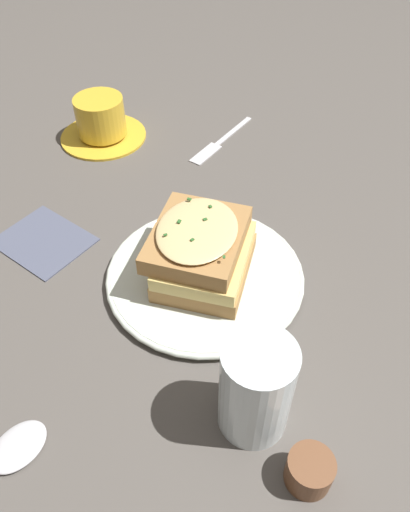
{
  "coord_description": "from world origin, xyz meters",
  "views": [
    {
      "loc": [
        0.27,
        -0.32,
        0.48
      ],
      "look_at": [
        0.01,
        0.02,
        0.04
      ],
      "focal_mm": 35.0,
      "sensor_mm": 36.0,
      "label": 1
    }
  ],
  "objects_px": {
    "water_glass": "(256,388)",
    "spoon": "(8,452)",
    "teacup_with_saucer": "(101,121)",
    "dinner_plate": "(205,276)",
    "napkin": "(44,241)",
    "sandwich": "(203,252)",
    "condiment_pot": "(309,471)",
    "fork": "(217,144)"
  },
  "relations": [
    {
      "from": "dinner_plate",
      "to": "napkin",
      "type": "relative_size",
      "value": 2.1
    },
    {
      "from": "teacup_with_saucer",
      "to": "condiment_pot",
      "type": "bearing_deg",
      "value": -159.28
    },
    {
      "from": "water_glass",
      "to": "condiment_pot",
      "type": "xyz_separation_m",
      "value": [
        0.08,
        -0.02,
        -0.04
      ]
    },
    {
      "from": "dinner_plate",
      "to": "water_glass",
      "type": "height_order",
      "value": "water_glass"
    },
    {
      "from": "dinner_plate",
      "to": "water_glass",
      "type": "xyz_separation_m",
      "value": [
        0.15,
        -0.12,
        0.05
      ]
    },
    {
      "from": "teacup_with_saucer",
      "to": "water_glass",
      "type": "xyz_separation_m",
      "value": [
        0.5,
        -0.28,
        0.03
      ]
    },
    {
      "from": "dinner_plate",
      "to": "napkin",
      "type": "height_order",
      "value": "dinner_plate"
    },
    {
      "from": "teacup_with_saucer",
      "to": "dinner_plate",
      "type": "bearing_deg",
      "value": -156.4
    },
    {
      "from": "water_glass",
      "to": "spoon",
      "type": "height_order",
      "value": "water_glass"
    },
    {
      "from": "sandwich",
      "to": "spoon",
      "type": "distance_m",
      "value": 0.3
    },
    {
      "from": "napkin",
      "to": "condiment_pot",
      "type": "height_order",
      "value": "condiment_pot"
    },
    {
      "from": "sandwich",
      "to": "spoon",
      "type": "bearing_deg",
      "value": -92.19
    },
    {
      "from": "sandwich",
      "to": "condiment_pot",
      "type": "xyz_separation_m",
      "value": [
        0.23,
        -0.14,
        -0.03
      ]
    },
    {
      "from": "spoon",
      "to": "napkin",
      "type": "relative_size",
      "value": 1.44
    },
    {
      "from": "teacup_with_saucer",
      "to": "water_glass",
      "type": "distance_m",
      "value": 0.57
    },
    {
      "from": "dinner_plate",
      "to": "teacup_with_saucer",
      "type": "relative_size",
      "value": 1.7
    },
    {
      "from": "sandwich",
      "to": "water_glass",
      "type": "xyz_separation_m",
      "value": [
        0.16,
        -0.12,
        0.01
      ]
    },
    {
      "from": "water_glass",
      "to": "spoon",
      "type": "bearing_deg",
      "value": -133.52
    },
    {
      "from": "fork",
      "to": "condiment_pot",
      "type": "xyz_separation_m",
      "value": [
        0.4,
        -0.4,
        0.02
      ]
    },
    {
      "from": "napkin",
      "to": "condiment_pot",
      "type": "distance_m",
      "value": 0.45
    },
    {
      "from": "sandwich",
      "to": "condiment_pot",
      "type": "height_order",
      "value": "sandwich"
    },
    {
      "from": "sandwich",
      "to": "teacup_with_saucer",
      "type": "distance_m",
      "value": 0.38
    },
    {
      "from": "dinner_plate",
      "to": "teacup_with_saucer",
      "type": "distance_m",
      "value": 0.38
    },
    {
      "from": "water_glass",
      "to": "sandwich",
      "type": "bearing_deg",
      "value": 142.13
    },
    {
      "from": "sandwich",
      "to": "teacup_with_saucer",
      "type": "height_order",
      "value": "sandwich"
    },
    {
      "from": "spoon",
      "to": "water_glass",
      "type": "bearing_deg",
      "value": 47.64
    },
    {
      "from": "dinner_plate",
      "to": "fork",
      "type": "xyz_separation_m",
      "value": [
        -0.17,
        0.26,
        -0.01
      ]
    },
    {
      "from": "dinner_plate",
      "to": "condiment_pot",
      "type": "height_order",
      "value": "condiment_pot"
    },
    {
      "from": "condiment_pot",
      "to": "fork",
      "type": "bearing_deg",
      "value": 135.08
    },
    {
      "from": "sandwich",
      "to": "napkin",
      "type": "distance_m",
      "value": 0.24
    },
    {
      "from": "napkin",
      "to": "water_glass",
      "type": "bearing_deg",
      "value": -6.33
    },
    {
      "from": "fork",
      "to": "sandwich",
      "type": "bearing_deg",
      "value": 120.85
    },
    {
      "from": "teacup_with_saucer",
      "to": "napkin",
      "type": "bearing_deg",
      "value": 165.87
    },
    {
      "from": "dinner_plate",
      "to": "sandwich",
      "type": "distance_m",
      "value": 0.04
    },
    {
      "from": "sandwich",
      "to": "spoon",
      "type": "height_order",
      "value": "sandwich"
    },
    {
      "from": "napkin",
      "to": "spoon",
      "type": "bearing_deg",
      "value": -46.3
    },
    {
      "from": "water_glass",
      "to": "condiment_pot",
      "type": "distance_m",
      "value": 0.09
    },
    {
      "from": "teacup_with_saucer",
      "to": "fork",
      "type": "relative_size",
      "value": 0.85
    },
    {
      "from": "sandwich",
      "to": "dinner_plate",
      "type": "bearing_deg",
      "value": 16.94
    },
    {
      "from": "sandwich",
      "to": "fork",
      "type": "height_order",
      "value": "sandwich"
    },
    {
      "from": "sandwich",
      "to": "condiment_pot",
      "type": "distance_m",
      "value": 0.27
    },
    {
      "from": "dinner_plate",
      "to": "teacup_with_saucer",
      "type": "height_order",
      "value": "teacup_with_saucer"
    }
  ]
}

